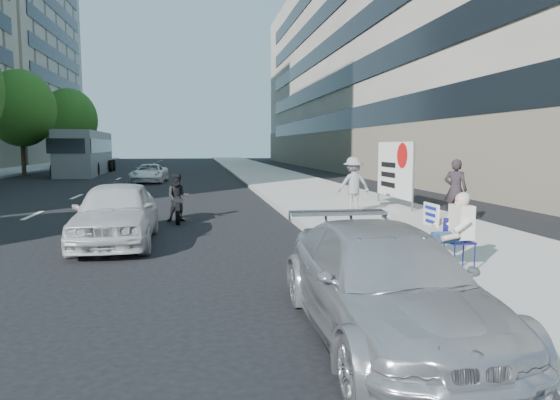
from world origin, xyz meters
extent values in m
plane|color=black|center=(0.00, 0.00, 0.00)|extent=(160.00, 160.00, 0.00)
cube|color=#ACA8A1|center=(4.00, 20.00, 0.07)|extent=(5.00, 120.00, 0.15)
cube|color=gray|center=(17.00, 32.00, 10.00)|extent=(14.00, 70.00, 20.00)
cylinder|color=#382616|center=(-13.70, 30.00, 1.49)|extent=(0.30, 0.30, 2.97)
ellipsoid|color=#275416|center=(-13.70, 30.00, 4.89)|extent=(4.80, 4.80, 5.52)
cylinder|color=#382616|center=(-13.70, 44.00, 1.31)|extent=(0.30, 0.30, 2.62)
ellipsoid|color=#275416|center=(-13.70, 44.00, 4.79)|extent=(5.40, 5.40, 6.21)
cylinder|color=navy|center=(2.85, -1.43, 0.38)|extent=(0.02, 0.02, 0.45)
cylinder|color=navy|center=(3.21, -1.43, 0.38)|extent=(0.02, 0.02, 0.45)
cylinder|color=navy|center=(2.85, -1.07, 0.38)|extent=(0.02, 0.02, 0.45)
cylinder|color=navy|center=(3.21, -1.07, 0.38)|extent=(0.02, 0.02, 0.45)
cube|color=navy|center=(3.03, -1.25, 0.61)|extent=(0.40, 0.40, 0.03)
cube|color=navy|center=(3.03, -1.06, 0.80)|extent=(0.40, 0.02, 0.40)
cylinder|color=navy|center=(2.81, -1.35, 0.70)|extent=(0.44, 0.17, 0.17)
cylinder|color=navy|center=(2.59, -1.35, 0.47)|extent=(0.14, 0.14, 0.46)
cube|color=black|center=(2.53, -1.35, 0.20)|extent=(0.26, 0.11, 0.10)
cylinder|color=navy|center=(2.81, -1.15, 0.70)|extent=(0.44, 0.17, 0.17)
cylinder|color=navy|center=(2.59, -1.15, 0.47)|extent=(0.14, 0.14, 0.46)
cube|color=black|center=(2.53, -1.15, 0.20)|extent=(0.26, 0.11, 0.10)
cube|color=beige|center=(3.05, -1.25, 0.96)|extent=(0.26, 0.42, 0.56)
sphere|color=tan|center=(3.05, -1.25, 1.33)|extent=(0.23, 0.23, 0.23)
ellipsoid|color=gray|center=(3.07, -1.25, 1.36)|extent=(0.22, 0.24, 0.19)
ellipsoid|color=gray|center=(2.97, -1.25, 1.26)|extent=(0.10, 0.14, 0.13)
cylinder|color=beige|center=(2.93, -1.49, 0.93)|extent=(0.30, 0.10, 0.25)
cylinder|color=tan|center=(2.73, -1.49, 0.75)|extent=(0.29, 0.09, 0.14)
cylinder|color=beige|center=(2.98, -0.99, 0.98)|extent=(0.26, 0.20, 0.32)
cylinder|color=tan|center=(2.85, -0.85, 0.88)|extent=(0.30, 0.21, 0.18)
cube|color=white|center=(2.78, -0.70, 1.01)|extent=(0.03, 0.55, 0.40)
imported|color=slate|center=(3.51, 6.04, 1.01)|extent=(1.15, 0.71, 1.72)
imported|color=black|center=(5.80, 3.94, 1.00)|extent=(0.74, 0.71, 1.71)
cylinder|color=#4C4C4C|center=(5.44, 5.91, 1.25)|extent=(0.06, 0.06, 2.20)
cylinder|color=#4C4C4C|center=(5.44, 8.91, 1.25)|extent=(0.06, 0.06, 2.20)
cube|color=silver|center=(5.42, 7.41, 1.40)|extent=(0.04, 3.00, 1.90)
cylinder|color=#A50C0C|center=(5.39, 6.71, 1.90)|extent=(0.01, 0.84, 0.84)
cube|color=black|center=(5.39, 7.91, 1.55)|extent=(0.01, 1.30, 0.18)
cube|color=black|center=(5.39, 7.91, 1.20)|extent=(0.01, 1.30, 0.18)
cube|color=black|center=(5.39, 7.91, 0.85)|extent=(0.01, 1.30, 0.18)
imported|color=#9C9FA3|center=(0.80, -3.58, 0.64)|extent=(1.88, 4.44, 1.28)
imported|color=silver|center=(-3.11, 2.79, 0.71)|extent=(1.76, 4.22, 1.43)
imported|color=white|center=(-4.10, 22.08, 0.56)|extent=(2.11, 4.13, 1.12)
cylinder|color=black|center=(-1.85, 5.35, 0.32)|extent=(0.14, 0.64, 0.64)
cylinder|color=black|center=(-1.85, 6.75, 0.32)|extent=(0.14, 0.64, 0.64)
cube|color=black|center=(-1.85, 6.05, 0.55)|extent=(0.28, 1.21, 0.35)
imported|color=black|center=(-1.85, 5.95, 0.71)|extent=(0.71, 0.56, 1.42)
cube|color=slate|center=(-9.79, 32.03, 1.65)|extent=(3.03, 12.10, 3.30)
cube|color=black|center=(-11.06, 32.03, 2.20)|extent=(0.57, 11.49, 1.00)
cube|color=black|center=(-8.52, 32.03, 2.20)|extent=(0.57, 11.49, 1.00)
cube|color=black|center=(-9.79, 26.01, 2.20)|extent=(2.40, 0.17, 1.00)
cylinder|color=black|center=(-11.04, 27.53, 0.50)|extent=(0.29, 1.01, 1.00)
cylinder|color=black|center=(-8.54, 27.53, 0.50)|extent=(0.29, 1.01, 1.00)
cylinder|color=black|center=(-11.04, 29.53, 0.50)|extent=(0.29, 1.01, 1.00)
cylinder|color=black|center=(-8.54, 29.53, 0.50)|extent=(0.29, 1.01, 1.00)
cylinder|color=black|center=(-11.04, 35.53, 0.50)|extent=(0.29, 1.01, 1.00)
cylinder|color=black|center=(-8.54, 35.53, 0.50)|extent=(0.29, 1.01, 1.00)
cylinder|color=black|center=(-11.04, 37.03, 0.50)|extent=(0.29, 1.01, 1.00)
cylinder|color=black|center=(-8.54, 37.03, 0.50)|extent=(0.29, 1.01, 1.00)
camera|label=1|loc=(-1.30, -8.88, 2.23)|focal=32.00mm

